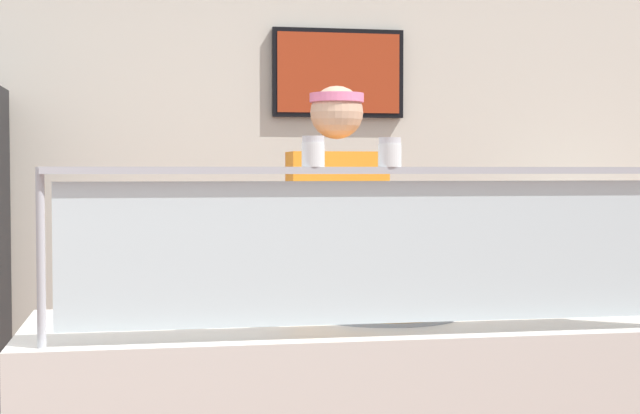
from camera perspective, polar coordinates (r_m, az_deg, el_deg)
name	(u,v)px	position (r m, az deg, el deg)	size (l,w,h in m)	color
shop_rear_unit	(266,182)	(5.42, -3.25, 1.47)	(6.49, 0.13, 2.70)	silver
sneeze_guard	(384,231)	(2.73, 3.83, -1.45)	(1.91, 0.06, 0.49)	#B2B5BC
pizza_tray	(385,311)	(3.16, 3.87, -6.19)	(0.49, 0.49, 0.04)	#9EA0A8
pizza_server	(372,305)	(3.12, 3.12, -5.87)	(0.07, 0.28, 0.01)	#ADAFB7
parmesan_shaker	(313,153)	(2.68, -0.41, 3.21)	(0.06, 0.06, 0.09)	white
pepper_flake_shaker	(390,154)	(2.73, 4.18, 3.16)	(0.07, 0.07, 0.08)	white
worker_figure	(338,277)	(3.80, 1.07, -4.16)	(0.41, 0.50, 1.76)	#23232D
prep_shelf	(600,348)	(5.56, 16.36, -8.06)	(0.70, 0.55, 0.89)	#B7BABF
pizza_box_stack	(602,252)	(5.50, 16.46, -2.56)	(0.48, 0.46, 0.18)	silver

